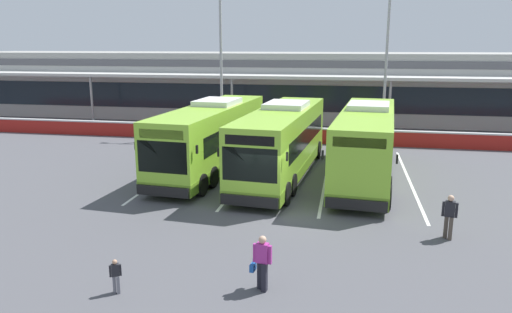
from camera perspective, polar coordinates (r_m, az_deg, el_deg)
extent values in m
plane|color=#4C4C51|center=(20.16, 1.49, -6.48)|extent=(200.00, 200.00, 0.00)
cube|color=#B7B7B2|center=(46.02, 7.03, 8.05)|extent=(70.00, 10.00, 5.50)
cube|color=#19232D|center=(41.08, 6.53, 6.82)|extent=(66.00, 0.08, 2.20)
cube|color=#4C4C51|center=(40.86, 6.63, 10.80)|extent=(68.00, 0.08, 0.60)
cube|color=beige|center=(39.44, 6.43, 9.34)|extent=(67.00, 3.00, 0.24)
cube|color=gray|center=(45.85, 7.14, 11.78)|extent=(70.00, 10.00, 0.50)
cylinder|color=#999999|center=(44.01, -18.85, 6.36)|extent=(0.20, 0.20, 4.20)
cylinder|color=#999999|center=(39.42, -2.86, 6.33)|extent=(0.20, 0.20, 4.20)
cylinder|color=#999999|center=(38.46, 15.50, 5.70)|extent=(0.20, 0.20, 4.20)
cube|color=maroon|center=(33.96, 5.47, 2.45)|extent=(60.00, 0.36, 1.00)
cube|color=#B2B2B2|center=(33.87, 5.49, 3.37)|extent=(60.00, 0.40, 0.10)
cube|color=#8CC633|center=(26.39, -5.26, 2.47)|extent=(3.55, 12.17, 3.19)
cube|color=olive|center=(26.66, -5.20, -0.30)|extent=(3.57, 12.19, 0.56)
cube|color=black|center=(26.71, -4.97, 3.14)|extent=(3.38, 9.78, 0.96)
cube|color=black|center=(21.03, -11.01, -0.07)|extent=(2.31, 0.29, 1.40)
cube|color=black|center=(20.82, -11.14, 2.60)|extent=(2.05, 0.25, 0.40)
cube|color=silver|center=(27.06, -4.58, 6.47)|extent=(2.28, 2.96, 0.28)
cube|color=black|center=(21.32, -10.97, -4.06)|extent=(2.45, 0.36, 0.44)
cube|color=black|center=(20.67, -7.01, 0.84)|extent=(0.09, 0.13, 0.36)
cube|color=black|center=(21.93, -14.05, 1.26)|extent=(0.09, 0.13, 0.36)
cylinder|color=black|center=(30.58, -0.05, 1.36)|extent=(0.41, 1.06, 1.04)
cylinder|color=black|center=(31.30, -4.27, 1.59)|extent=(0.41, 1.06, 1.04)
cylinder|color=black|center=(23.37, -5.22, -2.42)|extent=(0.41, 1.06, 1.04)
cylinder|color=black|center=(24.30, -10.50, -1.98)|extent=(0.41, 1.06, 1.04)
cylinder|color=black|center=(22.12, -6.51, -3.35)|extent=(0.41, 1.06, 1.04)
cylinder|color=black|center=(23.10, -12.02, -2.84)|extent=(0.41, 1.06, 1.04)
cube|color=#8CC633|center=(25.01, 3.09, 1.91)|extent=(3.55, 12.17, 3.19)
cube|color=olive|center=(25.30, 3.06, -1.01)|extent=(3.57, 12.19, 0.56)
cube|color=black|center=(25.35, 3.30, 2.62)|extent=(3.38, 9.78, 0.96)
cube|color=black|center=(19.35, -0.74, -0.97)|extent=(2.31, 0.29, 1.40)
cube|color=black|center=(19.12, -0.76, 1.93)|extent=(2.05, 0.25, 0.40)
cube|color=silver|center=(25.70, 3.63, 6.13)|extent=(2.28, 2.96, 0.28)
cube|color=black|center=(19.67, -0.82, -5.29)|extent=(2.45, 0.36, 0.44)
cube|color=black|center=(19.25, 3.71, 0.00)|extent=(0.09, 0.13, 0.36)
cube|color=black|center=(20.03, -4.46, 0.51)|extent=(0.09, 0.13, 0.36)
cylinder|color=black|center=(29.51, 7.27, 0.82)|extent=(0.41, 1.06, 1.04)
cylinder|color=black|center=(29.94, 2.75, 1.09)|extent=(0.41, 1.06, 1.04)
cylinder|color=black|center=(22.06, 4.27, -3.35)|extent=(0.41, 1.06, 1.04)
cylinder|color=black|center=(22.62, -1.68, -2.90)|extent=(0.41, 1.06, 1.04)
cylinder|color=black|center=(20.75, 3.50, -4.41)|extent=(0.41, 1.06, 1.04)
cylinder|color=black|center=(21.35, -2.80, -3.89)|extent=(0.41, 1.06, 1.04)
cube|color=#8CC633|center=(25.16, 12.89, 1.67)|extent=(3.55, 12.17, 3.19)
cube|color=olive|center=(25.45, 12.74, -1.23)|extent=(3.57, 12.19, 0.56)
cube|color=black|center=(25.51, 12.97, 2.38)|extent=(3.38, 9.78, 0.96)
cube|color=black|center=(19.33, 11.98, -1.28)|extent=(2.31, 0.29, 1.40)
cube|color=black|center=(19.10, 12.12, 1.62)|extent=(2.05, 0.25, 0.40)
cube|color=silver|center=(25.88, 13.21, 5.86)|extent=(2.28, 2.96, 0.28)
cube|color=black|center=(19.65, 11.75, -5.60)|extent=(2.45, 0.36, 0.44)
cube|color=black|center=(19.56, 16.35, -0.30)|extent=(0.09, 0.13, 0.36)
cube|color=black|center=(19.72, 7.88, 0.22)|extent=(0.09, 0.13, 0.36)
cylinder|color=black|center=(29.92, 15.51, 0.61)|extent=(0.41, 1.06, 1.04)
cylinder|color=black|center=(30.01, 10.95, 0.89)|extent=(0.41, 1.06, 1.04)
cylinder|color=black|center=(22.36, 15.34, -3.57)|extent=(0.41, 1.06, 1.04)
cylinder|color=black|center=(22.47, 9.23, -3.18)|extent=(0.41, 1.06, 1.04)
cylinder|color=black|center=(21.02, 15.29, -4.64)|extent=(0.41, 1.06, 1.04)
cylinder|color=black|center=(21.14, 8.80, -4.21)|extent=(0.41, 1.06, 1.04)
cube|color=silver|center=(27.30, -9.58, -1.39)|extent=(0.14, 13.00, 0.01)
cube|color=silver|center=(26.16, -0.91, -1.84)|extent=(0.14, 13.00, 0.01)
cube|color=silver|center=(25.67, 8.31, -2.28)|extent=(0.14, 13.00, 0.01)
cube|color=silver|center=(25.86, 17.66, -2.66)|extent=(0.14, 13.00, 0.01)
cube|color=black|center=(14.02, 0.52, -13.79)|extent=(0.17, 0.20, 0.84)
cube|color=black|center=(13.87, 1.00, -14.10)|extent=(0.17, 0.20, 0.84)
cube|color=#A32D89|center=(13.64, 0.77, -11.33)|extent=(0.37, 0.27, 0.56)
cube|color=#A32D89|center=(13.72, -0.12, -11.31)|extent=(0.10, 0.11, 0.54)
cube|color=#A32D89|center=(13.59, 1.66, -11.56)|extent=(0.10, 0.11, 0.54)
sphere|color=tan|center=(13.49, 0.77, -9.82)|extent=(0.22, 0.22, 0.22)
cube|color=#194C9E|center=(13.96, -0.37, -12.96)|extent=(0.16, 0.29, 0.22)
cylinder|color=#194C9E|center=(13.88, -0.37, -12.29)|extent=(0.02, 0.02, 0.16)
cube|color=slate|center=(14.42, -16.41, -14.27)|extent=(0.13, 0.14, 0.52)
cube|color=slate|center=(14.36, -15.99, -14.37)|extent=(0.13, 0.14, 0.52)
cube|color=black|center=(14.20, -16.32, -12.76)|extent=(0.25, 0.22, 0.35)
cube|color=black|center=(14.20, -16.88, -12.87)|extent=(0.08, 0.08, 0.33)
cube|color=black|center=(14.21, -15.75, -12.78)|extent=(0.08, 0.08, 0.33)
sphere|color=tan|center=(14.10, -16.38, -11.88)|extent=(0.14, 0.14, 0.14)
cube|color=#4C4238|center=(18.66, 21.54, -7.71)|extent=(0.18, 0.21, 0.84)
cube|color=#4C4238|center=(18.55, 22.03, -7.89)|extent=(0.18, 0.21, 0.84)
cube|color=black|center=(18.37, 21.97, -5.76)|extent=(0.38, 0.29, 0.56)
cube|color=black|center=(18.38, 21.28, -5.78)|extent=(0.11, 0.12, 0.54)
cube|color=black|center=(18.38, 22.65, -5.90)|extent=(0.11, 0.12, 0.54)
sphere|color=tan|center=(18.26, 22.08, -4.60)|extent=(0.22, 0.22, 0.22)
cylinder|color=#9E9EA3|center=(36.50, -4.15, 11.13)|extent=(0.20, 0.20, 11.00)
cylinder|color=#9E9EA3|center=(36.11, 15.15, 10.69)|extent=(0.20, 0.20, 11.00)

